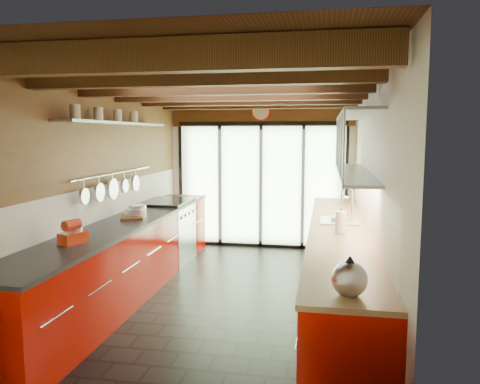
{
  "coord_description": "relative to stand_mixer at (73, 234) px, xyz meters",
  "views": [
    {
      "loc": [
        1.1,
        -5.28,
        1.96
      ],
      "look_at": [
        0.06,
        0.4,
        1.25
      ],
      "focal_mm": 35.0,
      "sensor_mm": 36.0,
      "label": 1
    }
  ],
  "objects": [
    {
      "name": "pot_small",
      "position": [
        0.0,
        1.49,
        -0.04
      ],
      "size": [
        0.36,
        0.36,
        0.1
      ],
      "primitive_type": "cylinder",
      "rotation": [
        0.0,
        0.0,
        0.41
      ],
      "color": "silver",
      "rests_on": "left_counter"
    },
    {
      "name": "kettle",
      "position": [
        2.54,
        -1.01,
        0.03
      ],
      "size": [
        0.24,
        0.29,
        0.28
      ],
      "color": "silver",
      "rests_on": "right_counter"
    },
    {
      "name": "pot_large",
      "position": [
        0.0,
        1.56,
        -0.02
      ],
      "size": [
        0.27,
        0.27,
        0.14
      ],
      "primitive_type": "cylinder",
      "rotation": [
        0.0,
        0.0,
        0.25
      ],
      "color": "silver",
      "rests_on": "left_counter"
    },
    {
      "name": "paper_towel",
      "position": [
        2.54,
        0.93,
        0.02
      ],
      "size": [
        0.11,
        0.11,
        0.28
      ],
      "color": "white",
      "rests_on": "right_counter"
    },
    {
      "name": "stand_mixer",
      "position": [
        0.0,
        0.0,
        0.0
      ],
      "size": [
        0.23,
        0.3,
        0.24
      ],
      "color": "red",
      "rests_on": "left_counter"
    },
    {
      "name": "left_wall_fixtures",
      "position": [
        -0.2,
        1.42,
        0.83
      ],
      "size": [
        0.28,
        2.6,
        0.96
      ],
      "color": "silver",
      "rests_on": "ground"
    },
    {
      "name": "glass_door",
      "position": [
        1.27,
        3.93,
        0.65
      ],
      "size": [
        2.95,
        0.1,
        2.9
      ],
      "color": "#C6EAAD",
      "rests_on": "ground"
    },
    {
      "name": "ground",
      "position": [
        1.27,
        1.24,
        -1.01
      ],
      "size": [
        5.5,
        5.5,
        0.0
      ],
      "primitive_type": "plane",
      "color": "black",
      "rests_on": "ground"
    },
    {
      "name": "ceiling_beams",
      "position": [
        1.27,
        1.62,
        1.45
      ],
      "size": [
        3.14,
        5.06,
        4.9
      ],
      "color": "#593316",
      "rests_on": "ground"
    },
    {
      "name": "cutting_board",
      "position": [
        0.0,
        1.37,
        -0.08
      ],
      "size": [
        0.39,
        0.45,
        0.03
      ],
      "primitive_type": "cube",
      "rotation": [
        0.0,
        0.0,
        0.39
      ],
      "color": "brown",
      "rests_on": "left_counter"
    },
    {
      "name": "upper_cabinets_right",
      "position": [
        2.7,
        1.54,
        0.84
      ],
      "size": [
        0.34,
        3.0,
        3.0
      ],
      "color": "silver",
      "rests_on": "ground"
    },
    {
      "name": "soap_bottle",
      "position": [
        2.54,
        1.19,
        0.01
      ],
      "size": [
        0.11,
        0.11,
        0.2
      ],
      "primitive_type": "imported",
      "rotation": [
        0.0,
        0.0,
        -0.24
      ],
      "color": "silver",
      "rests_on": "right_counter"
    },
    {
      "name": "range_stove",
      "position": [
        -0.01,
        2.69,
        -0.54
      ],
      "size": [
        0.66,
        0.9,
        0.97
      ],
      "color": "silver",
      "rests_on": "ground"
    },
    {
      "name": "bowl",
      "position": [
        2.54,
        1.68,
        -0.07
      ],
      "size": [
        0.26,
        0.26,
        0.05
      ],
      "primitive_type": "imported",
      "rotation": [
        0.0,
        0.0,
        -0.24
      ],
      "color": "silver",
      "rests_on": "right_counter"
    },
    {
      "name": "left_counter",
      "position": [
        -0.01,
        1.24,
        -0.55
      ],
      "size": [
        0.68,
        5.0,
        0.92
      ],
      "color": "#B00C01",
      "rests_on": "ground"
    },
    {
      "name": "sink_assembly",
      "position": [
        2.56,
        1.64,
        -0.05
      ],
      "size": [
        0.45,
        0.52,
        0.43
      ],
      "color": "silver",
      "rests_on": "right_counter"
    },
    {
      "name": "right_counter",
      "position": [
        2.54,
        1.24,
        -0.55
      ],
      "size": [
        0.68,
        5.0,
        0.92
      ],
      "color": "#B00C01",
      "rests_on": "ground"
    },
    {
      "name": "room_shell",
      "position": [
        1.27,
        1.24,
        0.64
      ],
      "size": [
        5.5,
        5.5,
        5.5
      ],
      "color": "silver",
      "rests_on": "ground"
    }
  ]
}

